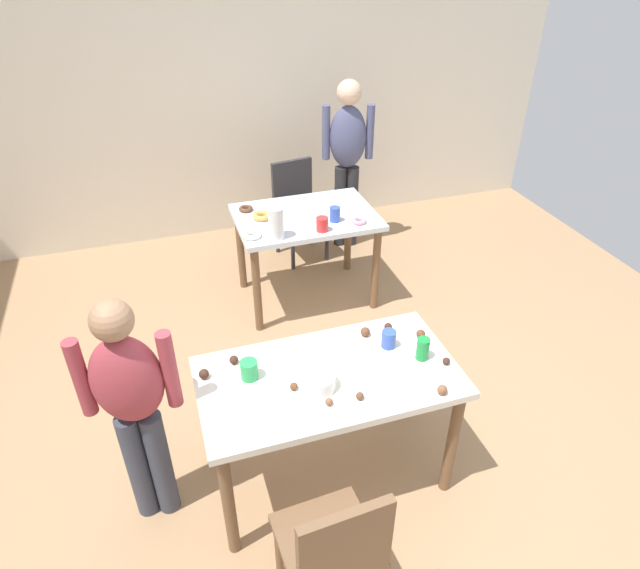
% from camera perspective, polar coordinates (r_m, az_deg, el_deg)
% --- Properties ---
extents(ground_plane, '(6.40, 6.40, 0.00)m').
position_cam_1_polar(ground_plane, '(3.33, 2.86, -18.56)').
color(ground_plane, '#9E7A56').
extents(wall_back, '(6.40, 0.10, 2.60)m').
position_cam_1_polar(wall_back, '(5.33, -9.39, 18.65)').
color(wall_back, beige).
rests_on(wall_back, ground_plane).
extents(dining_table_near, '(1.29, 0.69, 0.75)m').
position_cam_1_polar(dining_table_near, '(2.84, 0.89, -10.81)').
color(dining_table_near, silver).
rests_on(dining_table_near, ground_plane).
extents(dining_table_far, '(1.06, 0.74, 0.75)m').
position_cam_1_polar(dining_table_far, '(4.29, -1.47, 5.85)').
color(dining_table_far, silver).
rests_on(dining_table_far, ground_plane).
extents(chair_near_table, '(0.42, 0.42, 0.87)m').
position_cam_1_polar(chair_near_table, '(2.48, 1.48, -25.55)').
color(chair_near_table, brown).
rests_on(chair_near_table, ground_plane).
extents(chair_far_table, '(0.46, 0.46, 0.87)m').
position_cam_1_polar(chair_far_table, '(5.01, -2.35, 8.30)').
color(chair_far_table, '#2D2D33').
rests_on(chair_far_table, ground_plane).
extents(person_girl_near, '(0.46, 0.25, 1.34)m').
position_cam_1_polar(person_girl_near, '(2.72, -18.77, -11.26)').
color(person_girl_near, '#383D4C').
rests_on(person_girl_near, ground_plane).
extents(person_adult_far, '(0.45, 0.28, 1.54)m').
position_cam_1_polar(person_adult_far, '(5.01, 2.85, 13.54)').
color(person_adult_far, '#28282D').
rests_on(person_adult_far, ground_plane).
extents(mixing_bowl, '(0.17, 0.17, 0.08)m').
position_cam_1_polar(mixing_bowl, '(2.67, -0.18, -9.91)').
color(mixing_bowl, white).
rests_on(mixing_bowl, dining_table_near).
extents(soda_can, '(0.07, 0.07, 0.12)m').
position_cam_1_polar(soda_can, '(2.86, 10.55, -6.53)').
color(soda_can, '#198438').
rests_on(soda_can, dining_table_near).
extents(fork_near, '(0.17, 0.02, 0.01)m').
position_cam_1_polar(fork_near, '(2.87, 2.31, -7.28)').
color(fork_near, silver).
rests_on(fork_near, dining_table_near).
extents(cup_near_0, '(0.08, 0.08, 0.10)m').
position_cam_1_polar(cup_near_0, '(2.92, 7.10, -5.59)').
color(cup_near_0, '#3351B2').
rests_on(cup_near_0, dining_table_near).
extents(cup_near_1, '(0.09, 0.09, 0.10)m').
position_cam_1_polar(cup_near_1, '(2.74, -7.31, -8.72)').
color(cup_near_1, green).
rests_on(cup_near_1, dining_table_near).
extents(cake_ball_0, '(0.05, 0.05, 0.05)m').
position_cam_1_polar(cake_ball_0, '(3.02, 10.34, -5.04)').
color(cake_ball_0, brown).
rests_on(cake_ball_0, dining_table_near).
extents(cake_ball_1, '(0.04, 0.04, 0.04)m').
position_cam_1_polar(cake_ball_1, '(2.88, 12.89, -7.71)').
color(cake_ball_1, '#3D2319').
rests_on(cake_ball_1, dining_table_near).
extents(cake_ball_2, '(0.05, 0.05, 0.05)m').
position_cam_1_polar(cake_ball_2, '(2.99, 4.69, -4.88)').
color(cake_ball_2, brown).
rests_on(cake_ball_2, dining_table_near).
extents(cake_ball_3, '(0.04, 0.04, 0.04)m').
position_cam_1_polar(cake_ball_3, '(3.04, 7.04, -4.34)').
color(cake_ball_3, '#3D2319').
rests_on(cake_ball_3, dining_table_near).
extents(cake_ball_4, '(0.05, 0.05, 0.05)m').
position_cam_1_polar(cake_ball_4, '(2.84, -8.87, -7.68)').
color(cake_ball_4, '#3D2319').
rests_on(cake_ball_4, dining_table_near).
extents(cake_ball_5, '(0.05, 0.05, 0.05)m').
position_cam_1_polar(cake_ball_5, '(2.71, 12.50, -10.56)').
color(cake_ball_5, brown).
rests_on(cake_ball_5, dining_table_near).
extents(cake_ball_6, '(0.05, 0.05, 0.05)m').
position_cam_1_polar(cake_ball_6, '(2.79, -11.87, -9.01)').
color(cake_ball_6, '#3D2319').
rests_on(cake_ball_6, dining_table_near).
extents(cake_ball_7, '(0.04, 0.04, 0.04)m').
position_cam_1_polar(cake_ball_7, '(2.68, -2.71, -10.45)').
color(cake_ball_7, brown).
rests_on(cake_ball_7, dining_table_near).
extents(cake_ball_8, '(0.04, 0.04, 0.04)m').
position_cam_1_polar(cake_ball_8, '(2.64, 4.13, -11.40)').
color(cake_ball_8, brown).
rests_on(cake_ball_8, dining_table_near).
extents(cake_ball_9, '(0.04, 0.04, 0.04)m').
position_cam_1_polar(cake_ball_9, '(2.61, 0.94, -12.00)').
color(cake_ball_9, brown).
rests_on(cake_ball_9, dining_table_near).
extents(pitcher_far, '(0.11, 0.11, 0.23)m').
position_cam_1_polar(pitcher_far, '(3.87, -4.56, 6.33)').
color(pitcher_far, white).
rests_on(pitcher_far, dining_table_far).
extents(cup_far_0, '(0.08, 0.08, 0.11)m').
position_cam_1_polar(cup_far_0, '(4.12, 1.55, 7.25)').
color(cup_far_0, '#3351B2').
rests_on(cup_far_0, dining_table_far).
extents(cup_far_1, '(0.09, 0.09, 0.10)m').
position_cam_1_polar(cup_far_1, '(3.98, 0.23, 6.22)').
color(cup_far_1, red).
rests_on(cup_far_1, dining_table_far).
extents(donut_far_0, '(0.14, 0.14, 0.04)m').
position_cam_1_polar(donut_far_0, '(4.20, -6.03, 7.05)').
color(donut_far_0, gold).
rests_on(donut_far_0, dining_table_far).
extents(donut_far_1, '(0.11, 0.11, 0.03)m').
position_cam_1_polar(donut_far_1, '(4.12, 4.03, 6.57)').
color(donut_far_1, pink).
rests_on(donut_far_1, dining_table_far).
extents(donut_far_2, '(0.14, 0.14, 0.04)m').
position_cam_1_polar(donut_far_2, '(3.94, -7.09, 5.13)').
color(donut_far_2, white).
rests_on(donut_far_2, dining_table_far).
extents(donut_far_3, '(0.11, 0.11, 0.03)m').
position_cam_1_polar(donut_far_3, '(4.33, -7.65, 7.75)').
color(donut_far_3, brown).
rests_on(donut_far_3, dining_table_far).
extents(donut_far_4, '(0.10, 0.10, 0.03)m').
position_cam_1_polar(donut_far_4, '(4.34, -4.92, 7.99)').
color(donut_far_4, white).
rests_on(donut_far_4, dining_table_far).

